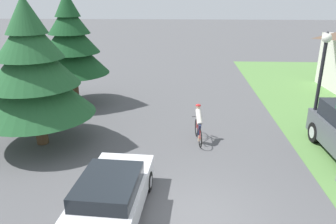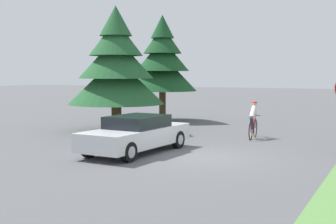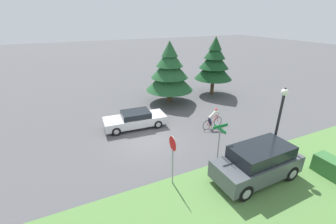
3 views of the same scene
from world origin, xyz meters
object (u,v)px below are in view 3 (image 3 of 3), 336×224
at_px(parked_suv_right, 258,163).
at_px(stop_sign, 173,151).
at_px(sedan_left_lane, 135,119).
at_px(conifer_tall_near, 170,71).
at_px(street_lamp, 280,114).
at_px(conifer_tall_far, 214,63).
at_px(cyclist, 213,119).
at_px(street_name_sign, 219,141).

relative_size(parked_suv_right, stop_sign, 1.72).
height_order(sedan_left_lane, parked_suv_right, parked_suv_right).
height_order(sedan_left_lane, conifer_tall_near, conifer_tall_near).
relative_size(street_lamp, conifer_tall_near, 0.77).
bearing_deg(sedan_left_lane, stop_sign, -87.96).
distance_m(stop_sign, conifer_tall_far, 14.95).
bearing_deg(street_lamp, sedan_left_lane, -141.82).
distance_m(street_lamp, conifer_tall_far, 12.27).
xyz_separation_m(sedan_left_lane, conifer_tall_near, (-3.83, 4.72, 2.41)).
bearing_deg(parked_suv_right, sedan_left_lane, 113.76).
bearing_deg(cyclist, parked_suv_right, -109.06).
distance_m(parked_suv_right, stop_sign, 4.48).
bearing_deg(conifer_tall_far, stop_sign, -42.96).
xyz_separation_m(parked_suv_right, conifer_tall_near, (-12.19, 0.83, 2.08)).
xyz_separation_m(street_name_sign, conifer_tall_near, (-10.90, 2.40, 1.07)).
bearing_deg(parked_suv_right, stop_sign, 158.36).
xyz_separation_m(cyclist, street_lamp, (4.91, 0.69, 2.25)).
height_order(street_lamp, street_name_sign, street_lamp).
bearing_deg(street_name_sign, street_lamp, 82.82).
height_order(sedan_left_lane, conifer_tall_far, conifer_tall_far).
bearing_deg(cyclist, sedan_left_lane, 147.50).
bearing_deg(stop_sign, cyclist, -52.06).
bearing_deg(parked_suv_right, conifer_tall_far, 62.88).
relative_size(parked_suv_right, conifer_tall_near, 0.80).
bearing_deg(conifer_tall_far, sedan_left_lane, -67.79).
relative_size(cyclist, parked_suv_right, 0.40).
height_order(cyclist, parked_suv_right, parked_suv_right).
distance_m(cyclist, parked_suv_right, 5.90).
bearing_deg(parked_suv_right, conifer_tall_near, 84.93).
distance_m(sedan_left_lane, street_name_sign, 7.57).
xyz_separation_m(street_lamp, street_name_sign, (-0.45, -3.60, -1.01)).
relative_size(street_name_sign, conifer_tall_far, 0.48).
height_order(stop_sign, street_name_sign, street_name_sign).
bearing_deg(street_lamp, street_name_sign, -97.18).
bearing_deg(parked_suv_right, cyclist, 75.67).
xyz_separation_m(cyclist, conifer_tall_far, (-6.68, 4.71, 2.64)).
bearing_deg(sedan_left_lane, conifer_tall_near, 42.83).
bearing_deg(cyclist, street_name_sign, -129.01).
distance_m(cyclist, stop_sign, 6.98).
bearing_deg(sedan_left_lane, parked_suv_right, -61.29).
distance_m(stop_sign, conifer_tall_near, 11.80).
bearing_deg(conifer_tall_near, conifer_tall_far, 92.52).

